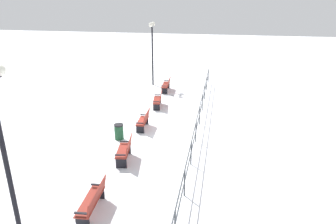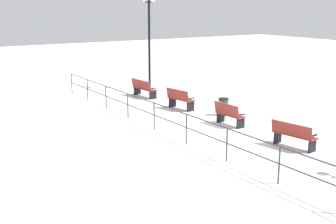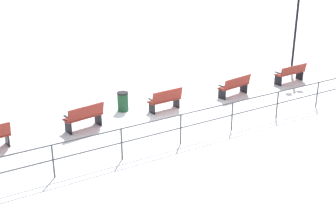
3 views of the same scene
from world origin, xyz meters
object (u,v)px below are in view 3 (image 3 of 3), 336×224
bench_third (165,100)px  trash_bin (123,101)px  bench_nearest (291,73)px  lamppost_near (299,1)px  bench_second (235,86)px  bench_fourth (84,117)px

bench_third → trash_bin: 1.68m
bench_nearest → lamppost_near: lamppost_near is taller
bench_third → trash_bin: size_ratio=1.80×
lamppost_near → bench_second: bearing=106.3°
bench_nearest → lamppost_near: 3.58m
trash_bin → bench_fourth: bearing=115.2°
bench_second → lamppost_near: (1.42, -4.84, 3.01)m
bench_nearest → trash_bin: bench_nearest is taller
bench_nearest → bench_fourth: bearing=87.0°
bench_nearest → trash_bin: bearing=80.7°
bench_third → lamppost_near: lamppost_near is taller
bench_nearest → bench_second: bearing=88.2°
trash_bin → lamppost_near: bearing=-87.2°
bench_second → lamppost_near: bearing=-81.9°
bench_nearest → trash_bin: (0.86, 8.23, -0.08)m
bench_nearest → lamppost_near: bearing=-50.7°
bench_fourth → trash_bin: size_ratio=1.94×
lamppost_near → trash_bin: bearing=92.8°
bench_second → bench_third: (0.07, 3.41, -0.00)m
trash_bin → bench_third: bearing=-121.7°
bench_second → lamppost_near: lamppost_near is taller
bench_nearest → bench_third: size_ratio=1.23×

